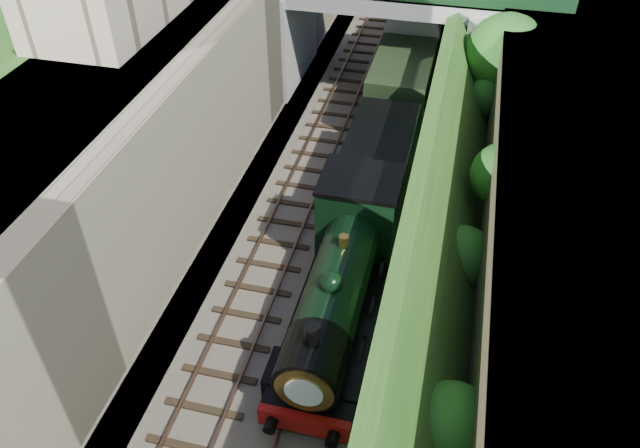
# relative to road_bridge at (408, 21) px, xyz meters

# --- Properties ---
(trackbed) EXTENTS (10.00, 90.00, 0.20)m
(trackbed) POSITION_rel_road_bridge_xyz_m (-0.94, -4.00, -3.98)
(trackbed) COLOR #473F38
(trackbed) RESTS_ON ground
(retaining_wall) EXTENTS (1.00, 90.00, 7.00)m
(retaining_wall) POSITION_rel_road_bridge_xyz_m (-6.44, -4.00, -0.58)
(retaining_wall) COLOR #756B56
(retaining_wall) RESTS_ON ground
(street_plateau_left) EXTENTS (6.00, 90.00, 7.00)m
(street_plateau_left) POSITION_rel_road_bridge_xyz_m (-9.94, -4.00, -0.58)
(street_plateau_left) COLOR #262628
(street_plateau_left) RESTS_ON ground
(street_plateau_right) EXTENTS (8.00, 90.00, 6.25)m
(street_plateau_right) POSITION_rel_road_bridge_xyz_m (8.56, -4.00, -0.95)
(street_plateau_right) COLOR #262628
(street_plateau_right) RESTS_ON ground
(embankment_slope) EXTENTS (4.27, 90.00, 6.36)m
(embankment_slope) POSITION_rel_road_bridge_xyz_m (4.02, -6.91, -1.38)
(embankment_slope) COLOR #1E4714
(embankment_slope) RESTS_ON ground
(track_left) EXTENTS (2.50, 90.00, 0.20)m
(track_left) POSITION_rel_road_bridge_xyz_m (-2.94, -4.00, -3.83)
(track_left) COLOR black
(track_left) RESTS_ON trackbed
(track_right) EXTENTS (2.50, 90.00, 0.20)m
(track_right) POSITION_rel_road_bridge_xyz_m (0.26, -4.00, -3.83)
(track_right) COLOR black
(track_right) RESTS_ON trackbed
(road_bridge) EXTENTS (16.00, 6.40, 7.25)m
(road_bridge) POSITION_rel_road_bridge_xyz_m (0.00, 0.00, 0.00)
(road_bridge) COLOR gray
(road_bridge) RESTS_ON ground
(tree) EXTENTS (3.60, 3.80, 6.60)m
(tree) POSITION_rel_road_bridge_xyz_m (4.97, -4.44, 0.57)
(tree) COLOR black
(tree) RESTS_ON ground
(locomotive) EXTENTS (3.10, 10.23, 3.83)m
(locomotive) POSITION_rel_road_bridge_xyz_m (0.26, -17.24, -2.18)
(locomotive) COLOR black
(locomotive) RESTS_ON trackbed
(tender) EXTENTS (2.70, 6.00, 3.05)m
(tender) POSITION_rel_road_bridge_xyz_m (0.26, -9.87, -2.46)
(tender) COLOR black
(tender) RESTS_ON trackbed
(coach_front) EXTENTS (2.90, 18.00, 3.70)m
(coach_front) POSITION_rel_road_bridge_xyz_m (0.26, 2.73, -2.03)
(coach_front) COLOR black
(coach_front) RESTS_ON trackbed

